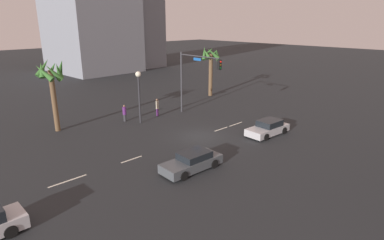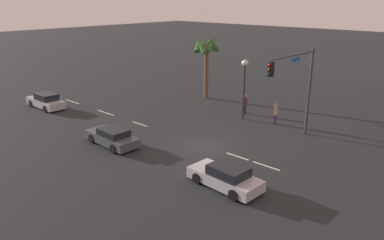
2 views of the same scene
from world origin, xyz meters
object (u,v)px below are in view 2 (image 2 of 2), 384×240
at_px(car_1, 46,101).
at_px(palm_tree_0, 206,51).
at_px(car_2, 112,137).
at_px(streetlamp, 244,77).
at_px(pedestrian_0, 245,104).
at_px(traffic_signal, 298,81).
at_px(pedestrian_1, 276,112).
at_px(car_0, 226,177).

bearing_deg(car_1, palm_tree_0, 55.07).
relative_size(car_1, car_2, 1.02).
xyz_separation_m(car_2, streetlamp, (3.60, 11.43, 3.17)).
distance_m(car_2, pedestrian_0, 13.29).
bearing_deg(palm_tree_0, car_2, -76.70).
distance_m(traffic_signal, palm_tree_0, 13.89).
xyz_separation_m(car_2, palm_tree_0, (-3.50, 14.80, 4.43)).
xyz_separation_m(car_1, traffic_signal, (22.17, 8.13, 3.95)).
xyz_separation_m(car_1, palm_tree_0, (9.28, 13.28, 4.36)).
distance_m(pedestrian_0, pedestrian_1, 3.74).
relative_size(car_2, pedestrian_1, 2.38).
distance_m(car_1, car_2, 12.86).
height_order(car_2, streetlamp, streetlamp).
height_order(streetlamp, palm_tree_0, palm_tree_0).
relative_size(pedestrian_0, pedestrian_1, 0.91).
bearing_deg(traffic_signal, streetlamp, 162.86).
xyz_separation_m(car_1, pedestrian_1, (19.16, 10.69, 0.38)).
distance_m(car_1, traffic_signal, 23.94).
relative_size(streetlamp, pedestrian_1, 2.73).
distance_m(car_2, palm_tree_0, 15.84).
bearing_deg(traffic_signal, car_0, -86.05).
xyz_separation_m(streetlamp, pedestrian_1, (2.79, 0.77, -2.73)).
relative_size(car_0, pedestrian_1, 2.32).
bearing_deg(traffic_signal, car_2, -134.24).
height_order(traffic_signal, pedestrian_0, traffic_signal).
relative_size(car_0, traffic_signal, 0.66).
height_order(car_2, pedestrian_0, pedestrian_0).
bearing_deg(pedestrian_1, traffic_signal, -40.44).
height_order(car_1, pedestrian_1, pedestrian_1).
height_order(car_0, pedestrian_1, pedestrian_1).
height_order(pedestrian_0, pedestrian_1, pedestrian_1).
xyz_separation_m(car_2, traffic_signal, (9.39, 9.64, 4.02)).
relative_size(traffic_signal, pedestrian_0, 3.87).
distance_m(car_0, traffic_signal, 10.05).
distance_m(car_0, pedestrian_0, 14.52).
bearing_deg(car_1, car_0, -2.68).
xyz_separation_m(car_2, pedestrian_0, (2.74, 13.00, 0.32)).
bearing_deg(car_0, car_2, -177.46).
bearing_deg(car_1, car_2, -6.75).
bearing_deg(streetlamp, car_0, -59.66).
bearing_deg(car_1, streetlamp, 31.21).
bearing_deg(streetlamp, pedestrian_1, 15.50).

